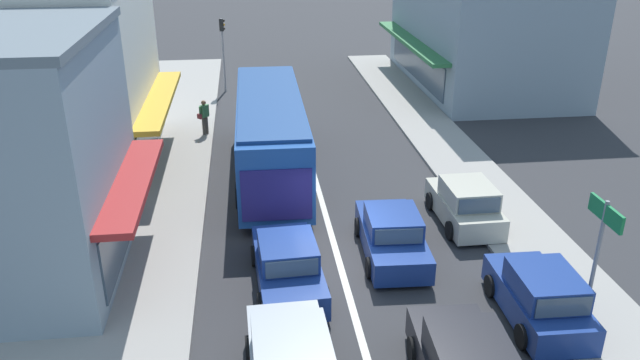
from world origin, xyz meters
The scene contains 14 objects.
ground_plane centered at (0.00, 0.00, 0.00)m, with size 140.00×140.00×0.00m, color #2D2D30.
lane_centre_line centered at (0.00, 4.00, 0.00)m, with size 0.20×28.00×0.01m, color silver.
sidewalk_left centered at (-6.80, 6.00, 0.07)m, with size 5.20×44.00×0.14m, color gray.
kerb_right centered at (6.20, 6.00, 0.06)m, with size 2.80×44.00×0.12m, color gray.
shopfront_mid_block centered at (-10.18, 9.17, 3.92)m, with size 8.29×9.39×7.86m.
building_right_far centered at (11.48, 19.81, 4.01)m, with size 8.82×13.83×8.04m.
city_bus centered at (-1.69, 7.19, 1.88)m, with size 2.85×10.89×3.23m.
sedan_behind_bus_near centered at (-1.63, -1.00, 0.66)m, with size 2.05×4.28×1.47m.
sedan_adjacent_lane_trail centered at (1.67, 0.36, 0.66)m, with size 2.04×4.27×1.47m.
parked_hatchback_kerb_front centered at (4.68, -3.39, 0.71)m, with size 1.88×3.74×1.54m.
parked_hatchback_kerb_second centered at (4.59, 2.12, 0.71)m, with size 1.85×3.72×1.54m.
traffic_light_downstreet centered at (-3.76, 19.91, 2.85)m, with size 0.33×0.24×4.20m.
directional_road_sign centered at (5.70, -3.88, 2.68)m, with size 0.10×1.40×3.60m.
pedestrian_with_handbag_near centered at (-4.55, 12.04, 1.07)m, with size 0.55×0.56×1.63m.
Camera 1 is at (-2.55, -16.08, 9.86)m, focal length 35.00 mm.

